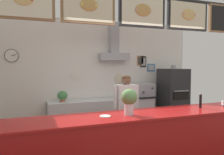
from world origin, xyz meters
TOP-DOWN VIEW (x-y plane):
  - back_wall_assembly at (0.01, 2.39)m, footprint 5.51×2.67m
  - service_counter at (0.00, -0.21)m, footprint 4.88×0.75m
  - back_prep_counter at (-0.01, 2.16)m, footprint 2.80×0.60m
  - pizza_oven at (1.97, 1.86)m, footprint 0.65×0.74m
  - shop_worker at (0.12, 0.91)m, footprint 0.58×0.23m
  - espresso_machine at (1.17, 2.13)m, footprint 0.55×0.52m
  - potted_oregano at (0.63, 2.14)m, footprint 0.22×0.22m
  - potted_basil at (-1.06, 2.15)m, footprint 0.25×0.25m
  - condiment_plate at (-0.72, -0.22)m, footprint 0.17×0.17m
  - pepper_grinder at (1.10, -0.17)m, footprint 0.05×0.05m
  - basil_vase at (-0.34, -0.24)m, footprint 0.25×0.25m

SIDE VIEW (x-z plane):
  - back_prep_counter at x=-0.01m, z-range -0.01..0.89m
  - service_counter at x=0.00m, z-range 0.00..1.03m
  - pizza_oven at x=1.97m, z-range -0.05..1.74m
  - shop_worker at x=0.12m, z-range 0.06..1.64m
  - condiment_plate at x=-0.72m, z-range 1.03..1.04m
  - potted_oregano at x=0.63m, z-range 0.91..1.17m
  - potted_basil at x=-1.06m, z-range 0.91..1.17m
  - espresso_machine at x=1.17m, z-range 0.89..1.28m
  - pepper_grinder at x=1.10m, z-range 1.03..1.30m
  - basil_vase at x=-0.34m, z-range 1.06..1.47m
  - back_wall_assembly at x=0.01m, z-range 0.11..3.11m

